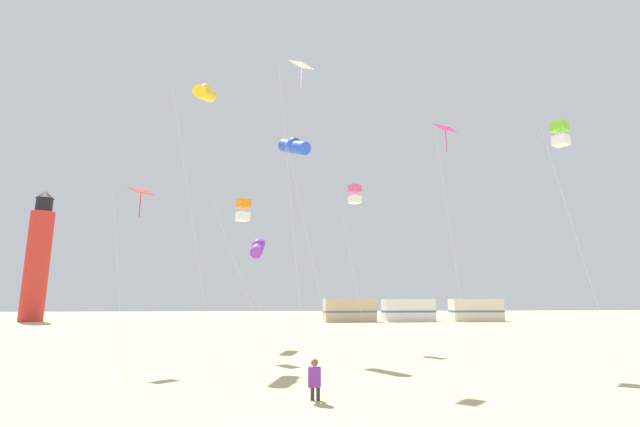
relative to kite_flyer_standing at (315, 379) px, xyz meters
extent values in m
cube|color=#722D99|center=(-0.01, -0.08, 0.07)|extent=(0.37, 0.27, 0.52)
sphere|color=brown|center=(-0.01, -0.08, 0.45)|extent=(0.20, 0.20, 0.20)
cylinder|color=#2D2D38|center=(0.09, 0.09, -0.17)|extent=(0.18, 0.37, 0.13)
cylinder|color=#2D2D38|center=(0.12, 0.24, -0.40)|extent=(0.11, 0.11, 0.42)
cylinder|color=#2D2D38|center=(-0.06, 0.11, -0.17)|extent=(0.18, 0.37, 0.13)
cylinder|color=#2D2D38|center=(-0.04, 0.27, -0.40)|extent=(0.11, 0.11, 0.42)
cylinder|color=silver|center=(3.14, 12.64, 3.93)|extent=(1.50, 0.69, 9.08)
cube|color=#E54C8C|center=(3.48, 13.38, 8.82)|extent=(0.82, 0.82, 0.44)
cube|color=white|center=(3.48, 13.38, 8.12)|extent=(0.82, 0.82, 0.44)
cylinder|color=silver|center=(0.38, 8.93, 4.83)|extent=(2.59, 1.49, 10.88)
cylinder|color=blue|center=(-0.35, 10.22, 10.27)|extent=(1.85, 2.51, 1.48)
sphere|color=blue|center=(-0.35, 10.22, 10.42)|extent=(0.76, 0.76, 0.76)
cylinder|color=silver|center=(-2.82, 8.87, 3.07)|extent=(2.98, 0.36, 7.36)
cube|color=orange|center=(-2.99, 10.35, 7.10)|extent=(0.82, 0.82, 0.44)
cube|color=white|center=(-2.99, 10.35, 6.40)|extent=(0.82, 0.82, 0.44)
cylinder|color=silver|center=(6.67, 6.48, 4.83)|extent=(0.92, 0.40, 10.88)
cube|color=#D826A5|center=(6.86, 6.93, 10.27)|extent=(1.22, 1.22, 0.40)
cylinder|color=#D826A5|center=(6.86, 6.93, 9.62)|extent=(0.04, 0.04, 1.10)
cylinder|color=silver|center=(-0.59, 5.81, 6.20)|extent=(1.32, 0.88, 13.62)
cube|color=white|center=(-0.16, 6.46, 13.01)|extent=(1.22, 1.22, 0.40)
cylinder|color=white|center=(-0.16, 6.46, 12.36)|extent=(0.04, 0.04, 1.10)
cylinder|color=silver|center=(-7.79, 6.70, 3.18)|extent=(1.39, 0.95, 7.58)
cube|color=red|center=(-7.32, 7.38, 6.96)|extent=(1.22, 1.22, 0.40)
cylinder|color=red|center=(-7.32, 7.38, 6.31)|extent=(0.04, 0.04, 1.10)
cylinder|color=silver|center=(11.47, 4.79, 4.54)|extent=(1.77, 0.72, 10.30)
cube|color=#72D12D|center=(11.82, 5.66, 10.04)|extent=(0.82, 0.82, 0.44)
cube|color=white|center=(11.82, 5.66, 9.34)|extent=(0.82, 0.82, 0.44)
cylinder|color=silver|center=(-2.44, 12.57, 2.30)|extent=(3.45, 0.19, 5.82)
cylinder|color=purple|center=(-2.36, 14.29, 5.20)|extent=(0.83, 2.53, 1.48)
sphere|color=purple|center=(-2.36, 14.29, 5.35)|extent=(0.76, 0.76, 0.76)
cylinder|color=silver|center=(-5.32, 8.70, 6.23)|extent=(2.73, 0.24, 13.68)
cylinder|color=yellow|center=(-5.21, 10.06, 13.07)|extent=(0.90, 2.54, 1.48)
sphere|color=yellow|center=(-5.21, 10.06, 13.22)|extent=(0.76, 0.76, 0.76)
cylinder|color=red|center=(-32.03, 47.26, 6.39)|extent=(2.80, 2.80, 14.00)
cylinder|color=black|center=(-32.03, 47.26, 14.29)|extent=(2.00, 2.00, 1.80)
cone|color=black|center=(-32.03, 47.26, 15.69)|extent=(2.20, 2.20, 1.00)
cube|color=#C6B28C|center=(7.68, 43.17, 0.79)|extent=(6.58, 2.85, 2.80)
cube|color=#4C608C|center=(7.68, 43.17, 0.65)|extent=(6.62, 2.89, 0.24)
cube|color=white|center=(15.20, 43.28, 0.79)|extent=(6.53, 2.71, 2.80)
cube|color=#4C608C|center=(15.20, 43.28, 0.65)|extent=(6.58, 2.75, 0.24)
cube|color=beige|center=(23.92, 43.04, 0.79)|extent=(6.44, 2.41, 2.80)
cube|color=#4C608C|center=(23.92, 43.04, 0.65)|extent=(6.48, 2.45, 0.24)
camera|label=1|loc=(-0.99, -12.75, 2.15)|focal=24.95mm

